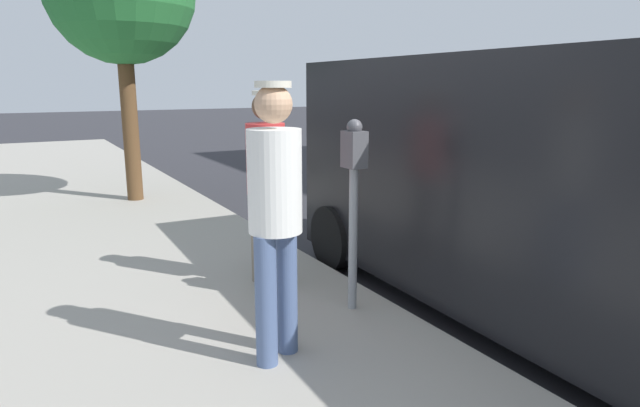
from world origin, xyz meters
name	(u,v)px	position (x,y,z in m)	size (l,w,h in m)	color
ground_plane	(489,302)	(0.00, 0.00, 0.00)	(80.00, 80.00, 0.00)	#2D2D33
sidewalk_slab	(66,403)	(3.50, 0.00, 0.07)	(5.00, 32.00, 0.15)	#9E998E
parking_meter_near	(354,183)	(1.35, -0.21, 1.18)	(0.14, 0.18, 1.52)	gray
pedestrian_in_red	(266,176)	(1.71, -1.06, 1.14)	(0.34, 0.34, 1.73)	#726656
pedestrian_in_white	(275,205)	(2.22, 0.24, 1.19)	(0.34, 0.34, 1.80)	#4C608C
parked_van	(568,185)	(-0.15, 0.57, 1.15)	(2.23, 5.24, 2.15)	black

